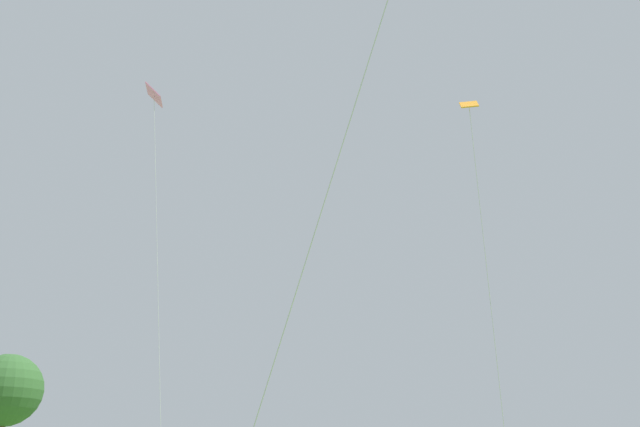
# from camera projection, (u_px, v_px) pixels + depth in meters

# --- Properties ---
(small_kite_tiny_distant) EXTENTS (2.79, 1.29, 12.89)m
(small_kite_tiny_distant) POSITION_uv_depth(u_px,v_px,m) (473.00, 144.00, 22.33)
(small_kite_tiny_distant) COLOR orange
(small_kite_tiny_distant) RESTS_ON ground
(small_kite_delta_white) EXTENTS (1.18, 2.84, 17.35)m
(small_kite_delta_white) POSITION_uv_depth(u_px,v_px,m) (154.00, 112.00, 30.11)
(small_kite_delta_white) COLOR pink
(small_kite_delta_white) RESTS_ON ground
(tree_pine_center) EXTENTS (6.73, 6.73, 11.78)m
(tree_pine_center) POSITION_uv_depth(u_px,v_px,m) (6.00, 391.00, 65.29)
(tree_pine_center) COLOR #513823
(tree_pine_center) RESTS_ON ground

